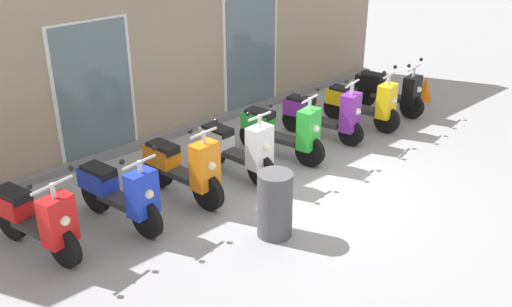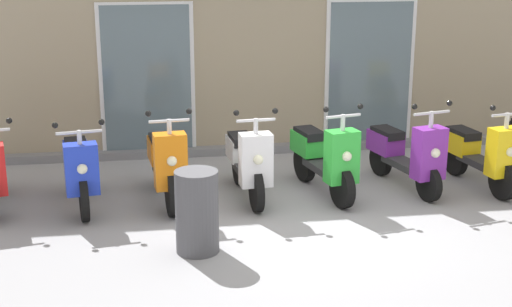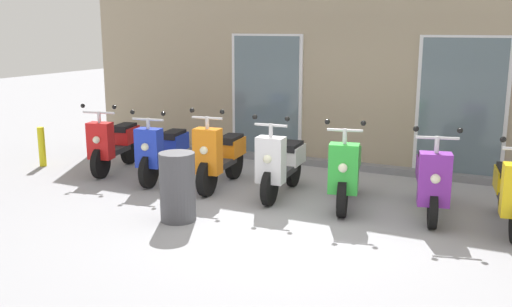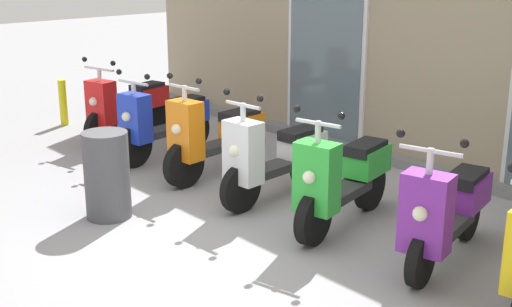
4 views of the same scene
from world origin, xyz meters
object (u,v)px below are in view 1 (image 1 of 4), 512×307
object	(u,v)px
scooter_orange	(183,167)
traffic_cone	(425,88)
scooter_black	(389,90)
scooter_blue	(120,192)
scooter_white	(238,147)
scooter_red	(35,218)
scooter_yellow	(363,103)
scooter_purple	(324,114)
scooter_green	(283,131)
trash_bin	(275,204)

from	to	relation	value
scooter_orange	traffic_cone	xyz separation A→B (m)	(6.28, -0.06, -0.23)
scooter_black	traffic_cone	distance (m)	1.22
scooter_blue	scooter_white	xyz separation A→B (m)	(2.07, 0.01, 0.00)
scooter_red	scooter_yellow	bearing A→B (deg)	-1.56
scooter_purple	scooter_green	bearing A→B (deg)	-176.81
scooter_orange	scooter_white	distance (m)	1.02
traffic_cone	trash_bin	bearing A→B (deg)	-165.82
scooter_purple	scooter_yellow	distance (m)	0.99
scooter_orange	traffic_cone	distance (m)	6.29
scooter_red	scooter_green	size ratio (longest dim) A/B	0.97
scooter_green	trash_bin	world-z (taller)	scooter_green
scooter_orange	scooter_white	size ratio (longest dim) A/B	1.01
scooter_white	scooter_blue	bearing A→B (deg)	-179.83
scooter_orange	scooter_black	size ratio (longest dim) A/B	1.05
scooter_blue	scooter_black	xyz separation A→B (m)	(6.13, 0.06, -0.02)
scooter_red	scooter_purple	bearing A→B (deg)	-0.81
scooter_white	trash_bin	size ratio (longest dim) A/B	1.79
scooter_black	scooter_purple	bearing A→B (deg)	-179.99
scooter_orange	scooter_purple	size ratio (longest dim) A/B	1.01
scooter_blue	scooter_yellow	distance (m)	5.15
scooter_purple	scooter_red	bearing A→B (deg)	179.19
scooter_orange	scooter_blue	bearing A→B (deg)	-179.20
scooter_orange	scooter_yellow	world-z (taller)	scooter_orange
trash_bin	traffic_cone	size ratio (longest dim) A/B	1.70
scooter_green	scooter_white	bearing A→B (deg)	179.22
scooter_blue	scooter_yellow	size ratio (longest dim) A/B	1.01
scooter_red	scooter_orange	distance (m)	2.13
scooter_blue	scooter_orange	xyz separation A→B (m)	(1.04, 0.01, 0.00)
scooter_red	scooter_orange	world-z (taller)	scooter_orange
scooter_white	scooter_green	xyz separation A→B (m)	(0.98, -0.01, 0.00)
scooter_white	scooter_black	size ratio (longest dim) A/B	1.04
scooter_red	scooter_black	size ratio (longest dim) A/B	1.02
scooter_green	scooter_purple	distance (m)	1.12
scooter_white	scooter_black	xyz separation A→B (m)	(4.06, 0.05, -0.02)
scooter_green	scooter_purple	size ratio (longest dim) A/B	1.02
scooter_white	scooter_black	distance (m)	4.06
traffic_cone	scooter_purple	bearing A→B (deg)	178.18
scooter_red	scooter_white	xyz separation A→B (m)	(3.15, -0.12, 0.01)
scooter_white	scooter_green	size ratio (longest dim) A/B	0.98
scooter_green	scooter_purple	bearing A→B (deg)	3.19
scooter_green	scooter_yellow	xyz separation A→B (m)	(2.10, -0.03, -0.03)
scooter_black	scooter_white	bearing A→B (deg)	-179.31
scooter_red	scooter_orange	xyz separation A→B (m)	(2.13, -0.11, 0.01)
scooter_white	scooter_yellow	xyz separation A→B (m)	(3.08, -0.05, -0.03)
scooter_green	traffic_cone	distance (m)	4.29
scooter_blue	scooter_black	world-z (taller)	scooter_blue
trash_bin	traffic_cone	world-z (taller)	trash_bin
scooter_orange	trash_bin	size ratio (longest dim) A/B	1.80
scooter_blue	trash_bin	size ratio (longest dim) A/B	1.77
scooter_red	trash_bin	distance (m)	2.94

